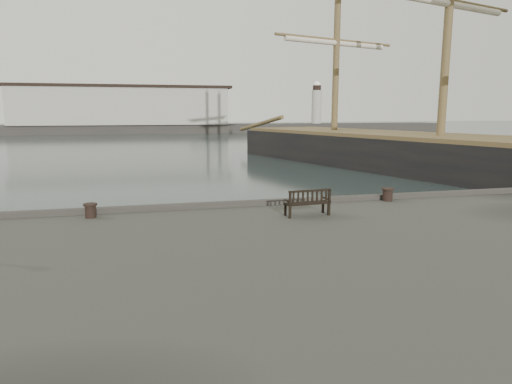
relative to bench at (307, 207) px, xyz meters
The scene contains 6 objects.
ground 2.95m from the bench, 116.27° to the left, with size 400.00×400.00×0.00m, color black.
breakwater 94.27m from the bench, 93.39° to the left, with size 140.00×9.50×12.20m.
bench is the anchor object (origin of this frame).
bollard_left 6.74m from the bench, 168.50° to the left, with size 0.42×0.42×0.44m, color black.
bollard_right 4.02m from the bench, 23.03° to the left, with size 0.45×0.45×0.47m, color black.
tall_ship_main 25.15m from the bench, 45.64° to the left, with size 21.66×45.76×33.81m.
Camera 1 is at (-3.92, -15.32, 4.78)m, focal length 32.00 mm.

